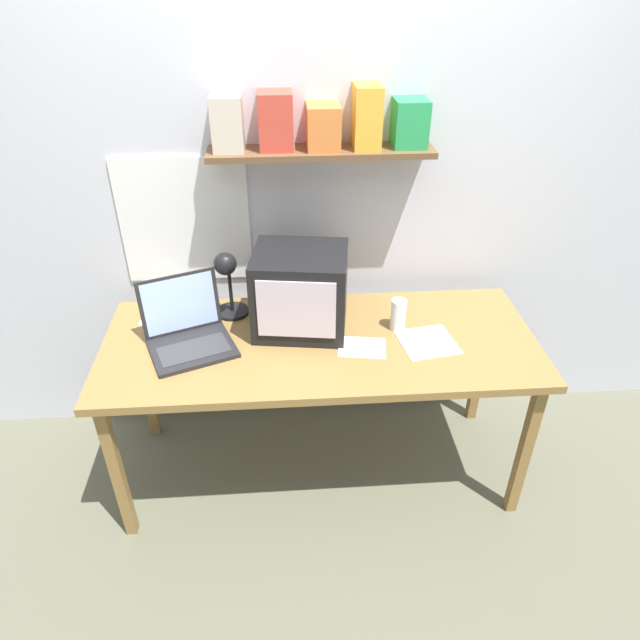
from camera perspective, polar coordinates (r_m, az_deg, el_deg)
The scene contains 10 objects.
ground_plane at distance 2.87m, azimuth 0.00°, elevation -14.43°, with size 12.00×12.00×0.00m, color #60604D.
back_wall at distance 2.54m, azimuth -0.83°, elevation 14.45°, with size 5.60×0.24×2.60m.
corner_desk at distance 2.40m, azimuth 0.00°, elevation -3.19°, with size 1.80×0.73×0.76m.
crt_monitor at distance 2.36m, azimuth -1.98°, elevation 2.91°, with size 0.42×0.37×0.35m.
laptop at distance 2.38m, azimuth -13.15°, elevation -0.88°, with size 0.41×0.39×0.27m.
desk_lamp at distance 2.44m, azimuth -9.24°, elevation 4.21°, with size 0.14×0.18×0.32m.
juice_glass at distance 2.43m, azimuth 7.81°, elevation 0.41°, with size 0.07×0.07×0.14m.
printed_handout at distance 2.61m, azimuth -14.93°, elevation 0.49°, with size 0.24×0.23×0.00m.
loose_paper_near_laptop at distance 2.33m, azimuth 4.22°, elevation -2.75°, with size 0.21×0.17×0.00m.
open_notebook at distance 2.40m, azimuth 10.70°, elevation -2.19°, with size 0.25×0.25×0.00m.
Camera 1 is at (-0.14, -1.93, 2.12)m, focal length 32.00 mm.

